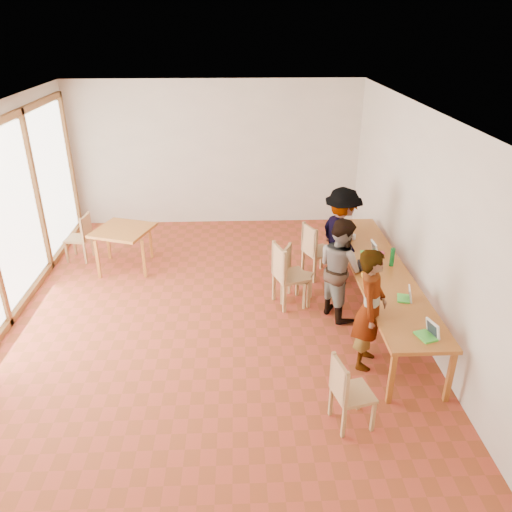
% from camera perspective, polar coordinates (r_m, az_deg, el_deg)
% --- Properties ---
extents(ground, '(8.00, 8.00, 0.00)m').
position_cam_1_polar(ground, '(7.52, -5.21, -7.38)').
color(ground, '#A43D27').
rests_on(ground, ground).
extents(wall_back, '(6.00, 0.10, 3.00)m').
position_cam_1_polar(wall_back, '(10.62, -4.62, 11.53)').
color(wall_back, beige).
rests_on(wall_back, ground).
extents(wall_front, '(6.00, 0.10, 3.00)m').
position_cam_1_polar(wall_front, '(3.49, -9.26, -22.80)').
color(wall_front, beige).
rests_on(wall_front, ground).
extents(wall_right, '(0.10, 8.00, 3.00)m').
position_cam_1_polar(wall_right, '(7.27, 18.64, 3.45)').
color(wall_right, beige).
rests_on(wall_right, ground).
extents(ceiling, '(6.00, 8.00, 0.04)m').
position_cam_1_polar(ceiling, '(6.39, -6.32, 15.92)').
color(ceiling, white).
rests_on(ceiling, wall_back).
extents(communal_table, '(0.80, 4.00, 0.75)m').
position_cam_1_polar(communal_table, '(7.54, 13.94, -1.80)').
color(communal_table, '#AA5D25').
rests_on(communal_table, ground).
extents(side_table, '(0.90, 0.90, 0.75)m').
position_cam_1_polar(side_table, '(9.03, -14.95, 2.54)').
color(side_table, '#AA5D25').
rests_on(side_table, ground).
extents(chair_near, '(0.48, 0.48, 0.46)m').
position_cam_1_polar(chair_near, '(5.58, 10.27, -14.46)').
color(chair_near, tan).
rests_on(chair_near, ground).
extents(chair_mid, '(0.60, 0.60, 0.54)m').
position_cam_1_polar(chair_mid, '(7.59, 3.37, -1.52)').
color(chair_mid, tan).
rests_on(chair_mid, ground).
extents(chair_far, '(0.56, 0.56, 0.48)m').
position_cam_1_polar(chair_far, '(7.76, 4.06, -1.47)').
color(chair_far, tan).
rests_on(chair_far, ground).
extents(chair_empty, '(0.59, 0.59, 0.51)m').
position_cam_1_polar(chair_empty, '(8.49, 6.66, 1.18)').
color(chair_empty, tan).
rests_on(chair_empty, ground).
extents(chair_spare, '(0.46, 0.46, 0.46)m').
position_cam_1_polar(chair_spare, '(9.62, -19.26, 2.52)').
color(chair_spare, tan).
rests_on(chair_spare, ground).
extents(person_near, '(0.57, 0.69, 1.62)m').
position_cam_1_polar(person_near, '(6.39, 12.91, -5.94)').
color(person_near, gray).
rests_on(person_near, ground).
extents(person_mid, '(0.84, 0.92, 1.55)m').
position_cam_1_polar(person_mid, '(7.38, 9.60, -1.38)').
color(person_mid, gray).
rests_on(person_mid, ground).
extents(person_far, '(0.89, 1.20, 1.66)m').
position_cam_1_polar(person_far, '(8.31, 9.70, 2.20)').
color(person_far, gray).
rests_on(person_far, ground).
extents(laptop_near, '(0.26, 0.28, 0.20)m').
position_cam_1_polar(laptop_near, '(6.14, 19.18, -8.27)').
color(laptop_near, '#4ACD3F').
rests_on(laptop_near, communal_table).
extents(laptop_mid, '(0.24, 0.25, 0.18)m').
position_cam_1_polar(laptop_mid, '(6.81, 16.84, -4.42)').
color(laptop_mid, '#4ACD3F').
rests_on(laptop_mid, communal_table).
extents(laptop_far, '(0.24, 0.27, 0.22)m').
position_cam_1_polar(laptop_far, '(7.91, 13.06, 0.51)').
color(laptop_far, '#4ACD3F').
rests_on(laptop_far, communal_table).
extents(yellow_mug, '(0.14, 0.14, 0.09)m').
position_cam_1_polar(yellow_mug, '(7.21, 12.33, -2.16)').
color(yellow_mug, orange).
rests_on(yellow_mug, communal_table).
extents(green_bottle, '(0.07, 0.07, 0.28)m').
position_cam_1_polar(green_bottle, '(7.61, 15.31, -0.12)').
color(green_bottle, '#106B28').
rests_on(green_bottle, communal_table).
extents(clear_glass, '(0.07, 0.07, 0.09)m').
position_cam_1_polar(clear_glass, '(8.41, 11.09, 2.15)').
color(clear_glass, silver).
rests_on(clear_glass, communal_table).
extents(condiment_cup, '(0.08, 0.08, 0.06)m').
position_cam_1_polar(condiment_cup, '(6.94, 12.81, -3.49)').
color(condiment_cup, white).
rests_on(condiment_cup, communal_table).
extents(pink_phone, '(0.05, 0.10, 0.01)m').
position_cam_1_polar(pink_phone, '(8.04, 14.27, 0.38)').
color(pink_phone, '#CE3664').
rests_on(pink_phone, communal_table).
extents(black_pouch, '(0.16, 0.26, 0.09)m').
position_cam_1_polar(black_pouch, '(7.46, 12.32, -1.13)').
color(black_pouch, black).
rests_on(black_pouch, communal_table).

